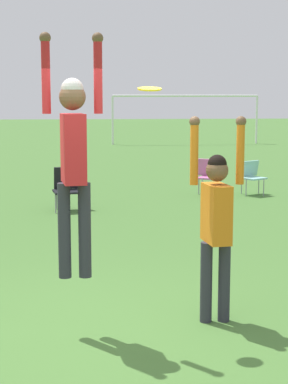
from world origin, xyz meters
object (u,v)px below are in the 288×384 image
Objects in this scene: camping_chair_0 at (209,174)px; camping_chair_2 at (68,186)px; camping_chair_1 at (252,175)px; person_defending at (216,215)px; person_jumping at (73,149)px; frisbee at (150,89)px.

camping_chair_2 is (-3.20, -1.67, -0.01)m from camping_chair_0.
camping_chair_1 is at bearing -150.75° from camping_chair_0.
camping_chair_2 is at bearing -173.46° from person_defending.
person_defending is 8.71m from camping_chair_1.
camping_chair_0 is (3.00, 8.48, -1.28)m from person_jumping.
person_jumping reaches higher than person_defending.
person_defending is 6.85m from camping_chair_2.
person_defending is at bearing 109.63° from camping_chair_0.
frisbee is 8.94m from camping_chair_0.
camping_chair_0 is 0.97× the size of camping_chair_2.
frisbee is 9.23m from camping_chair_1.
person_jumping is at bearing -90.00° from person_defending.
person_defending is at bearing 11.29° from frisbee.
person_jumping is at bearing 82.81° from camping_chair_2.
camping_chair_1 is (3.30, 8.42, -1.85)m from frisbee.
camping_chair_2 is at bearing -10.33° from camping_chair_1.
frisbee is at bearing -85.60° from person_defending.
camping_chair_2 is (-0.19, 6.80, -1.28)m from person_jumping.
camping_chair_0 reaches higher than camping_chair_1.
frisbee is 0.26× the size of camping_chair_2.
person_defending is 2.49× the size of camping_chair_0.
person_jumping is 1.10× the size of person_defending.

